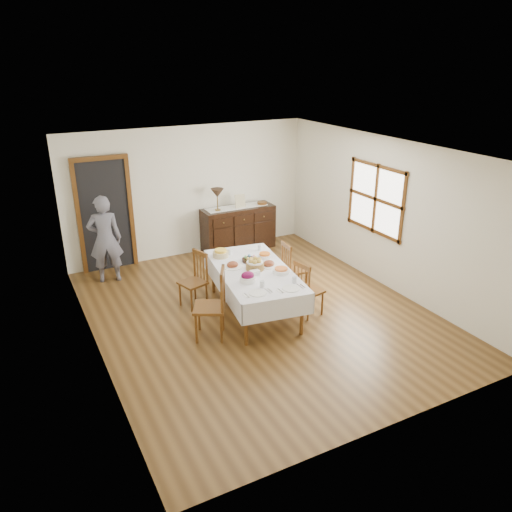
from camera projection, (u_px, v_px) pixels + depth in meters
name	position (u px, v px, depth m)	size (l,w,h in m)	color
ground	(259.00, 313.00, 8.02)	(6.00, 6.00, 0.00)	brown
room_shell	(238.00, 209.00, 7.69)	(5.02, 6.02, 2.65)	white
dining_table	(254.00, 275.00, 7.82)	(1.39, 2.28, 0.74)	white
chair_left_near	(213.00, 304.00, 7.15)	(0.60, 0.60, 1.07)	#5D3614
chair_left_far	(195.00, 279.00, 8.11)	(0.48, 0.48, 0.92)	#5D3614
chair_right_near	(307.00, 288.00, 7.78)	(0.45, 0.45, 0.92)	#5D3614
chair_right_far	(293.00, 267.00, 8.56)	(0.41, 0.41, 0.91)	#5D3614
sideboard	(238.00, 228.00, 10.48)	(1.53, 0.55, 0.92)	black
person	(105.00, 236.00, 8.85)	(0.54, 0.34, 1.71)	slate
bread_basket	(255.00, 265.00, 7.77)	(0.29, 0.29, 0.19)	brown
egg_basket	(250.00, 260.00, 8.09)	(0.27, 0.27, 0.10)	black
ham_platter_a	(233.00, 265.00, 7.87)	(0.32, 0.32, 0.11)	white
ham_platter_b	(269.00, 264.00, 7.91)	(0.30, 0.30, 0.11)	white
beet_bowl	(248.00, 277.00, 7.35)	(0.23, 0.23, 0.16)	white
carrot_bowl	(265.00, 256.00, 8.21)	(0.21, 0.21, 0.09)	white
pineapple_bowl	(221.00, 254.00, 8.26)	(0.27, 0.27, 0.13)	#CCBB83
casserole_dish	(281.00, 271.00, 7.66)	(0.26, 0.26, 0.08)	white
butter_dish	(255.00, 273.00, 7.60)	(0.15, 0.11, 0.07)	white
setting_left	(259.00, 290.00, 7.06)	(0.44, 0.31, 0.10)	white
setting_right	(292.00, 286.00, 7.20)	(0.44, 0.31, 0.10)	white
glass_far_a	(229.00, 252.00, 8.36)	(0.07, 0.07, 0.09)	silver
glass_far_b	(260.00, 248.00, 8.54)	(0.06, 0.06, 0.10)	silver
runner	(236.00, 207.00, 10.33)	(1.30, 0.35, 0.01)	white
table_lamp	(217.00, 194.00, 9.95)	(0.26, 0.26, 0.46)	brown
picture_frame	(240.00, 201.00, 10.24)	(0.22, 0.08, 0.28)	#C6BC92
deco_bowl	(262.00, 203.00, 10.50)	(0.20, 0.20, 0.06)	#5D3614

